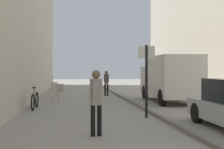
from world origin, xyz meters
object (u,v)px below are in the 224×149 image
at_px(pedestrian_mid_block, 106,81).
at_px(cafe_chair_by_doorway, 54,89).
at_px(bicycle_leaning, 35,100).
at_px(cafe_chair_near_window, 59,91).
at_px(pedestrian_main_foreground, 96,98).
at_px(delivery_van, 170,78).
at_px(street_sign_post, 146,75).

xyz_separation_m(pedestrian_mid_block, cafe_chair_by_doorway, (-3.40, -0.44, -0.42)).
bearing_deg(cafe_chair_by_doorway, bicycle_leaning, -111.54).
height_order(bicycle_leaning, cafe_chair_near_window, bicycle_leaning).
bearing_deg(bicycle_leaning, pedestrian_mid_block, 58.93).
relative_size(pedestrian_main_foreground, delivery_van, 0.34).
bearing_deg(cafe_chair_by_doorway, street_sign_post, -82.20).
height_order(delivery_van, bicycle_leaning, delivery_van).
distance_m(pedestrian_mid_block, street_sign_post, 8.81).
bearing_deg(bicycle_leaning, delivery_van, 17.53).
bearing_deg(pedestrian_main_foreground, bicycle_leaning, 105.33).
relative_size(pedestrian_mid_block, delivery_van, 0.34).
height_order(pedestrian_main_foreground, bicycle_leaning, pedestrian_main_foreground).
bearing_deg(pedestrian_main_foreground, delivery_van, 51.28).
xyz_separation_m(delivery_van, bicycle_leaning, (-6.81, -1.85, -0.92)).
bearing_deg(cafe_chair_by_doorway, pedestrian_main_foreground, -97.52).
xyz_separation_m(cafe_chair_near_window, cafe_chair_by_doorway, (-0.46, 2.50, 0.00)).
height_order(pedestrian_main_foreground, pedestrian_mid_block, pedestrian_main_foreground).
relative_size(street_sign_post, cafe_chair_by_doorway, 2.77).
bearing_deg(street_sign_post, cafe_chair_by_doorway, -59.70).
bearing_deg(street_sign_post, pedestrian_mid_block, -81.61).
bearing_deg(pedestrian_mid_block, pedestrian_main_foreground, 87.88).
bearing_deg(street_sign_post, pedestrian_main_foreground, 58.01).
xyz_separation_m(pedestrian_main_foreground, delivery_van, (4.61, 7.34, 0.32)).
bearing_deg(pedestrian_main_foreground, street_sign_post, 45.36).
distance_m(pedestrian_mid_block, cafe_chair_by_doorway, 3.45).
distance_m(pedestrian_main_foreground, street_sign_post, 3.36).
bearing_deg(delivery_van, cafe_chair_near_window, 170.51).
bearing_deg(cafe_chair_near_window, pedestrian_main_foreground, 133.96).
relative_size(delivery_van, cafe_chair_near_window, 5.28).
bearing_deg(bicycle_leaning, street_sign_post, -31.82).
bearing_deg(pedestrian_mid_block, bicycle_leaning, 62.90).
relative_size(pedestrian_main_foreground, bicycle_leaning, 0.96).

